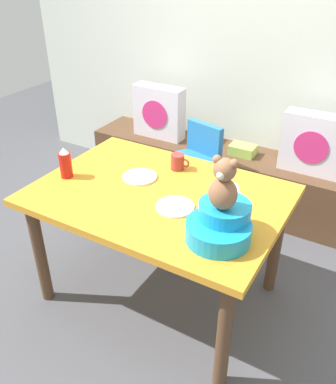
% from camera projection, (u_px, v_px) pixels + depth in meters
% --- Properties ---
extents(ground_plane, '(8.00, 8.00, 0.00)m').
position_uv_depth(ground_plane, '(160.00, 291.00, 2.61)').
color(ground_plane, '#4C4C51').
extents(back_wall, '(4.40, 0.10, 2.60)m').
position_uv_depth(back_wall, '(263.00, 38.00, 3.05)').
color(back_wall, silver).
rests_on(back_wall, ground_plane).
extents(window_bench, '(2.60, 0.44, 0.46)m').
position_uv_depth(window_bench, '(236.00, 179.00, 3.40)').
color(window_bench, brown).
rests_on(window_bench, ground_plane).
extents(pillow_floral_left, '(0.44, 0.15, 0.44)m').
position_uv_depth(pillow_floral_left, '(159.00, 112.00, 3.47)').
color(pillow_floral_left, silver).
rests_on(pillow_floral_left, window_bench).
extents(pillow_floral_right, '(0.44, 0.15, 0.44)m').
position_uv_depth(pillow_floral_right, '(313.00, 144.00, 2.91)').
color(pillow_floral_right, silver).
rests_on(pillow_floral_right, window_bench).
extents(book_stack, '(0.20, 0.14, 0.08)m').
position_uv_depth(book_stack, '(243.00, 150.00, 3.25)').
color(book_stack, '#A5C652').
rests_on(book_stack, window_bench).
extents(dining_table, '(1.35, 0.96, 0.74)m').
position_uv_depth(dining_table, '(159.00, 207.00, 2.28)').
color(dining_table, orange).
rests_on(dining_table, ground_plane).
extents(highchair, '(0.40, 0.50, 0.79)m').
position_uv_depth(highchair, '(193.00, 163.00, 3.01)').
color(highchair, '#2672B2').
rests_on(highchair, ground_plane).
extents(infant_seat_teal, '(0.30, 0.33, 0.16)m').
position_uv_depth(infant_seat_teal, '(220.00, 225.00, 1.85)').
color(infant_seat_teal, '#1994CE').
rests_on(infant_seat_teal, dining_table).
extents(teddy_bear, '(0.13, 0.12, 0.25)m').
position_uv_depth(teddy_bear, '(224.00, 185.00, 1.74)').
color(teddy_bear, '#906142').
rests_on(teddy_bear, infant_seat_teal).
extents(ketchup_bottle, '(0.07, 0.07, 0.18)m').
position_uv_depth(ketchup_bottle, '(65.00, 163.00, 2.33)').
color(ketchup_bottle, red).
rests_on(ketchup_bottle, dining_table).
extents(coffee_mug, '(0.12, 0.08, 0.09)m').
position_uv_depth(coffee_mug, '(178.00, 162.00, 2.44)').
color(coffee_mug, '#9E332D').
rests_on(coffee_mug, dining_table).
extents(dinner_plate_near, '(0.20, 0.20, 0.01)m').
position_uv_depth(dinner_plate_near, '(175.00, 207.00, 2.09)').
color(dinner_plate_near, white).
rests_on(dinner_plate_near, dining_table).
extents(dinner_plate_far, '(0.20, 0.20, 0.01)m').
position_uv_depth(dinner_plate_far, '(140.00, 177.00, 2.36)').
color(dinner_plate_far, white).
rests_on(dinner_plate_far, dining_table).
extents(table_fork, '(0.10, 0.15, 0.01)m').
position_uv_depth(table_fork, '(238.00, 191.00, 2.24)').
color(table_fork, silver).
rests_on(table_fork, dining_table).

